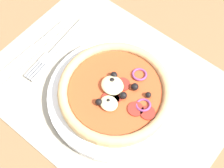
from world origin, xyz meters
TOP-DOWN VIEW (x-y plane):
  - ground_plane at (0.00, 0.00)cm, footprint 190.00×140.00cm
  - placemat at (0.00, 0.00)cm, footprint 46.27×35.08cm
  - plate at (-1.96, 0.78)cm, footprint 25.48×25.48cm
  - pizza at (-2.00, 0.78)cm, footprint 21.25×21.25cm
  - fork at (14.37, 0.64)cm, footprint 3.02×18.06cm
  - knife at (17.83, 3.94)cm, footprint 2.30×20.04cm

SIDE VIEW (x-z plane):
  - ground_plane at x=0.00cm, z-range -2.40..0.00cm
  - placemat at x=0.00cm, z-range 0.00..0.40cm
  - fork at x=14.37cm, z-range 0.40..0.84cm
  - knife at x=17.83cm, z-range 0.35..0.96cm
  - plate at x=-1.96cm, z-range 0.40..1.90cm
  - pizza at x=-2.00cm, z-range 1.65..4.35cm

